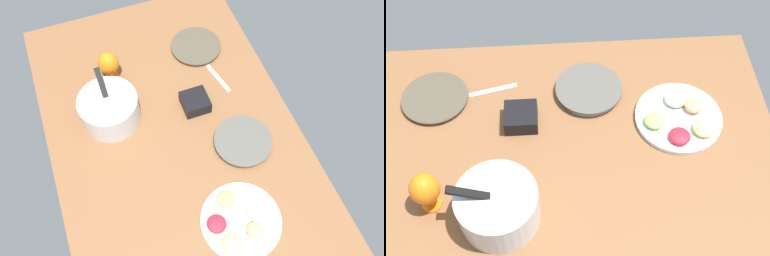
# 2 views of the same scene
# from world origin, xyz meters

# --- Properties ---
(ground_plane) EXTENTS (1.60, 1.04, 0.04)m
(ground_plane) POSITION_xyz_m (0.00, 0.00, -0.02)
(ground_plane) COLOR brown
(dinner_plate_left) EXTENTS (0.25, 0.25, 0.03)m
(dinner_plate_left) POSITION_xyz_m (-0.16, -0.26, 0.02)
(dinner_plate_left) COLOR silver
(dinner_plate_left) RESTS_ON ground_plane
(dinner_plate_right) EXTENTS (0.24, 0.24, 0.02)m
(dinner_plate_right) POSITION_xyz_m (0.41, -0.26, 0.01)
(dinner_plate_right) COLOR beige
(dinner_plate_right) RESTS_ON ground_plane
(mixing_bowl) EXTENTS (0.26, 0.25, 0.20)m
(mixing_bowl) POSITION_xyz_m (0.16, 0.23, 0.08)
(mixing_bowl) COLOR silver
(mixing_bowl) RESTS_ON ground_plane
(fruit_platter) EXTENTS (0.31, 0.31, 0.05)m
(fruit_platter) POSITION_xyz_m (-0.47, -0.11, 0.02)
(fruit_platter) COLOR silver
(fruit_platter) RESTS_ON ground_plane
(hurricane_glass_orange) EXTENTS (0.09, 0.09, 0.16)m
(hurricane_glass_orange) POSITION_xyz_m (0.38, 0.17, 0.10)
(hurricane_glass_orange) COLOR orange
(hurricane_glass_orange) RESTS_ON ground_plane
(square_bowl_black) EXTENTS (0.11, 0.11, 0.06)m
(square_bowl_black) POSITION_xyz_m (0.09, -0.14, 0.03)
(square_bowl_black) COLOR black
(square_bowl_black) RESTS_ON ground_plane
(fork_by_right_plate) EXTENTS (0.18, 0.06, 0.01)m
(fork_by_right_plate) POSITION_xyz_m (0.20, -0.29, 0.00)
(fork_by_right_plate) COLOR silver
(fork_by_right_plate) RESTS_ON ground_plane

